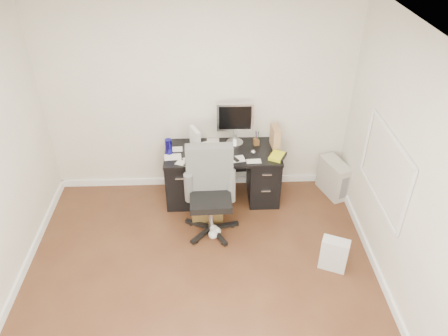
# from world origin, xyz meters

# --- Properties ---
(ground) EXTENTS (4.00, 4.00, 0.00)m
(ground) POSITION_xyz_m (0.00, 0.00, 0.00)
(ground) COLOR #4B2718
(ground) RESTS_ON ground
(room_shell) EXTENTS (4.02, 4.02, 2.71)m
(room_shell) POSITION_xyz_m (0.03, 0.03, 1.66)
(room_shell) COLOR beige
(room_shell) RESTS_ON ground
(desk) EXTENTS (1.50, 0.70, 0.75)m
(desk) POSITION_xyz_m (0.30, 1.65, 0.40)
(desk) COLOR black
(desk) RESTS_ON ground
(loose_papers) EXTENTS (1.10, 0.60, 0.00)m
(loose_papers) POSITION_xyz_m (0.10, 1.60, 0.75)
(loose_papers) COLOR white
(loose_papers) RESTS_ON desk
(lcd_monitor) EXTENTS (0.47, 0.28, 0.59)m
(lcd_monitor) POSITION_xyz_m (0.47, 1.84, 1.05)
(lcd_monitor) COLOR silver
(lcd_monitor) RESTS_ON desk
(keyboard) EXTENTS (0.46, 0.18, 0.03)m
(keyboard) POSITION_xyz_m (0.12, 1.49, 0.76)
(keyboard) COLOR black
(keyboard) RESTS_ON desk
(computer_mouse) EXTENTS (0.08, 0.08, 0.06)m
(computer_mouse) POSITION_xyz_m (0.69, 1.57, 0.78)
(computer_mouse) COLOR silver
(computer_mouse) RESTS_ON desk
(travel_mug) EXTENTS (0.10, 0.10, 0.20)m
(travel_mug) POSITION_xyz_m (-0.39, 1.63, 0.85)
(travel_mug) COLOR navy
(travel_mug) RESTS_ON desk
(white_binder) EXTENTS (0.20, 0.27, 0.28)m
(white_binder) POSITION_xyz_m (-0.05, 1.75, 0.89)
(white_binder) COLOR white
(white_binder) RESTS_ON desk
(magazine_file) EXTENTS (0.14, 0.26, 0.29)m
(magazine_file) POSITION_xyz_m (0.99, 1.75, 0.89)
(magazine_file) COLOR #AB7B52
(magazine_file) RESTS_ON desk
(pen_cup) EXTENTS (0.10, 0.10, 0.21)m
(pen_cup) POSITION_xyz_m (0.75, 1.80, 0.85)
(pen_cup) COLOR #573619
(pen_cup) RESTS_ON desk
(yellow_book) EXTENTS (0.26, 0.28, 0.04)m
(yellow_book) POSITION_xyz_m (0.99, 1.48, 0.77)
(yellow_book) COLOR yellow
(yellow_book) RESTS_ON desk
(paper_remote) EXTENTS (0.24, 0.21, 0.02)m
(paper_remote) POSITION_xyz_m (0.47, 1.46, 0.76)
(paper_remote) COLOR white
(paper_remote) RESTS_ON desk
(office_chair) EXTENTS (0.66, 0.66, 1.14)m
(office_chair) POSITION_xyz_m (0.13, 0.98, 0.57)
(office_chair) COLOR #575A57
(office_chair) RESTS_ON ground
(pc_tower) EXTENTS (0.38, 0.55, 0.50)m
(pc_tower) POSITION_xyz_m (1.84, 1.70, 0.25)
(pc_tower) COLOR beige
(pc_tower) RESTS_ON ground
(shopping_bag) EXTENTS (0.36, 0.32, 0.41)m
(shopping_bag) POSITION_xyz_m (1.50, 0.30, 0.20)
(shopping_bag) COLOR silver
(shopping_bag) RESTS_ON ground
(wicker_basket) EXTENTS (0.43, 0.43, 0.39)m
(wicker_basket) POSITION_xyz_m (0.07, 1.27, 0.20)
(wicker_basket) COLOR #4D3417
(wicker_basket) RESTS_ON ground
(desk_printer) EXTENTS (0.36, 0.33, 0.17)m
(desk_printer) POSITION_xyz_m (-0.13, 1.83, 0.09)
(desk_printer) COLOR #5C5D61
(desk_printer) RESTS_ON ground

